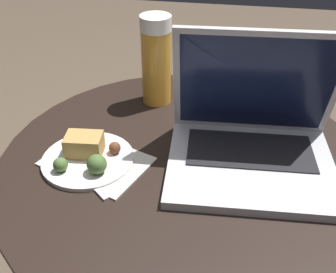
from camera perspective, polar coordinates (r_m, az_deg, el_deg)
name	(u,v)px	position (r m, az deg, el deg)	size (l,w,h in m)	color
table	(184,211)	(0.91, 2.30, -10.81)	(0.76, 0.76, 0.57)	#515156
napkin	(97,161)	(0.80, -10.30, -3.58)	(0.24, 0.20, 0.00)	silver
laptop	(252,138)	(0.78, 12.12, -0.23)	(0.34, 0.28, 0.26)	silver
beer_glass	(156,60)	(0.95, -1.72, 10.97)	(0.07, 0.07, 0.22)	gold
snack_plate	(88,156)	(0.80, -11.60, -2.73)	(0.18, 0.18, 0.05)	silver
fork	(77,168)	(0.79, -13.09, -4.42)	(0.16, 0.14, 0.00)	silver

